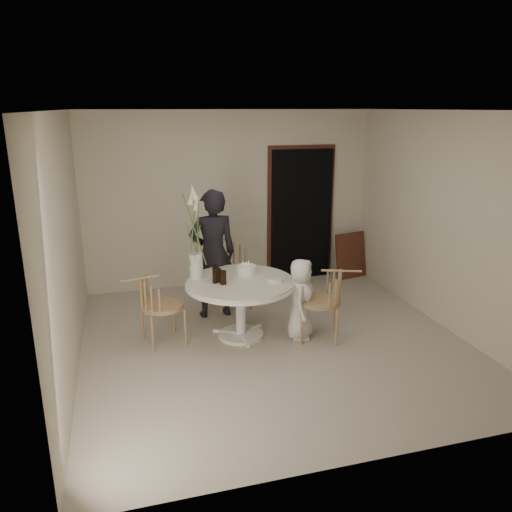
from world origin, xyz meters
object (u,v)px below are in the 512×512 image
object	(u,v)px
chair_far	(230,264)
chair_left	(152,300)
table	(241,290)
birthday_cake	(246,270)
flower_vase	(195,245)
boy	(301,299)
chair_right	(330,294)
girl	(213,254)

from	to	relation	value
chair_far	chair_left	world-z (taller)	chair_far
table	chair_far	xyz separation A→B (m)	(0.12, 1.12, -0.03)
table	chair_left	distance (m)	1.06
birthday_cake	flower_vase	bearing A→B (deg)	176.31
chair_far	boy	bearing A→B (deg)	-69.08
chair_right	chair_left	size ratio (longest dim) A/B	1.02
chair_far	girl	distance (m)	0.56
chair_left	flower_vase	world-z (taller)	flower_vase
table	birthday_cake	distance (m)	0.30
chair_far	birthday_cake	world-z (taller)	chair_far
girl	chair_far	bearing A→B (deg)	-132.19
table	chair_right	size ratio (longest dim) A/B	1.49
chair_left	chair_far	bearing A→B (deg)	-61.64
chair_right	girl	world-z (taller)	girl
chair_far	birthday_cake	xyz separation A→B (m)	(0.01, -0.91, 0.20)
boy	flower_vase	world-z (taller)	flower_vase
chair_left	flower_vase	size ratio (longest dim) A/B	0.75
birthday_cake	chair_far	bearing A→B (deg)	90.65
boy	flower_vase	xyz separation A→B (m)	(-1.18, 0.47, 0.64)
chair_right	boy	size ratio (longest dim) A/B	0.89
chair_right	girl	bearing A→B (deg)	-111.43
chair_far	chair_left	bearing A→B (deg)	-140.29
table	chair_left	bearing A→B (deg)	176.48
chair_right	chair_far	bearing A→B (deg)	-127.70
birthday_cake	boy	bearing A→B (deg)	-37.12
chair_far	birthday_cake	size ratio (longest dim) A/B	3.82
chair_right	boy	distance (m)	0.36
table	chair_right	xyz separation A→B (m)	(1.02, -0.34, -0.04)
chair_left	birthday_cake	distance (m)	1.21
chair_right	chair_left	distance (m)	2.12
chair_left	boy	xyz separation A→B (m)	(1.75, -0.29, -0.06)
chair_left	chair_right	bearing A→B (deg)	-114.63
flower_vase	boy	bearing A→B (deg)	-21.58
birthday_cake	flower_vase	world-z (taller)	flower_vase
boy	birthday_cake	world-z (taller)	boy
girl	boy	xyz separation A→B (m)	(0.88, -0.97, -0.36)
birthday_cake	chair_left	bearing A→B (deg)	-173.08
table	girl	size ratio (longest dim) A/B	0.77
table	chair_far	world-z (taller)	chair_far
table	birthday_cake	world-z (taller)	birthday_cake
birthday_cake	flower_vase	distance (m)	0.71
chair_right	chair_left	xyz separation A→B (m)	(-2.08, 0.40, -0.01)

